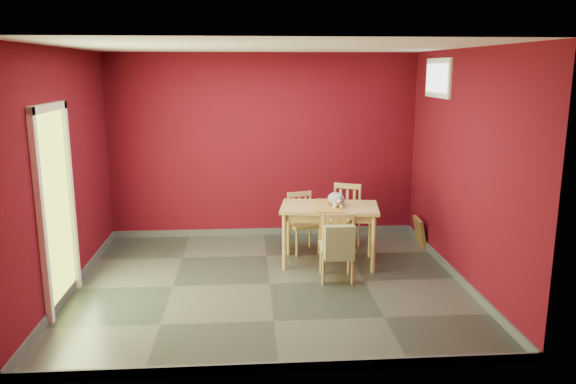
{
  "coord_description": "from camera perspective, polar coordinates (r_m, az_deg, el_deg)",
  "views": [
    {
      "loc": [
        -0.24,
        -6.2,
        2.47
      ],
      "look_at": [
        0.25,
        0.45,
        1.0
      ],
      "focal_mm": 35.0,
      "sensor_mm": 36.0,
      "label": 1
    }
  ],
  "objects": [
    {
      "name": "chair_far_right",
      "position": [
        7.87,
        5.76,
        -2.44
      ],
      "size": [
        0.55,
        0.55,
        0.9
      ],
      "color": "#A88C4E",
      "rests_on": "ground"
    },
    {
      "name": "window",
      "position": [
        7.61,
        14.98,
        11.12
      ],
      "size": [
        0.05,
        0.9,
        0.5
      ],
      "color": "white",
      "rests_on": "room_shell"
    },
    {
      "name": "dining_table",
      "position": [
        7.18,
        4.22,
        -2.14
      ],
      "size": [
        1.32,
        0.89,
        0.76
      ],
      "color": "#A88C4E",
      "rests_on": "ground"
    },
    {
      "name": "chair_near",
      "position": [
        6.66,
        5.02,
        -5.41
      ],
      "size": [
        0.42,
        0.42,
        0.85
      ],
      "color": "#A88C4E",
      "rests_on": "ground"
    },
    {
      "name": "cat",
      "position": [
        7.17,
        4.91,
        -0.47
      ],
      "size": [
        0.41,
        0.5,
        0.22
      ],
      "primitive_type": null,
      "rotation": [
        0.0,
        0.0,
        -0.49
      ],
      "color": "slate",
      "rests_on": "table_runner"
    },
    {
      "name": "chair_far_left",
      "position": [
        7.7,
        1.49,
        -3.05
      ],
      "size": [
        0.47,
        0.47,
        0.81
      ],
      "color": "#A88C4E",
      "rests_on": "ground"
    },
    {
      "name": "picture_frame",
      "position": [
        8.19,
        13.24,
        -3.98
      ],
      "size": [
        0.15,
        0.41,
        0.4
      ],
      "color": "brown",
      "rests_on": "ground"
    },
    {
      "name": "tote_bag",
      "position": [
        6.43,
        5.27,
        -5.16
      ],
      "size": [
        0.34,
        0.2,
        0.47
      ],
      "color": "#7B8F5B",
      "rests_on": "chair_near"
    },
    {
      "name": "room_shell",
      "position": [
        6.66,
        -1.88,
        -8.88
      ],
      "size": [
        4.5,
        4.5,
        4.5
      ],
      "color": "#4A0711",
      "rests_on": "ground"
    },
    {
      "name": "ground",
      "position": [
        6.68,
        -1.88,
        -9.28
      ],
      "size": [
        4.5,
        4.5,
        0.0
      ],
      "primitive_type": "plane",
      "color": "#2D342D",
      "rests_on": "ground"
    },
    {
      "name": "table_runner",
      "position": [
        7.05,
        4.37,
        -2.07
      ],
      "size": [
        0.45,
        0.77,
        0.36
      ],
      "color": "olive",
      "rests_on": "dining_table"
    },
    {
      "name": "outlet_plate",
      "position": [
        8.67,
        8.18,
        -2.19
      ],
      "size": [
        0.08,
        0.02,
        0.12
      ],
      "primitive_type": "cube",
      "color": "silver",
      "rests_on": "room_shell"
    },
    {
      "name": "doorway",
      "position": [
        6.28,
        -22.58,
        -0.92
      ],
      "size": [
        0.06,
        1.01,
        2.13
      ],
      "color": "#B7D838",
      "rests_on": "ground"
    }
  ]
}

